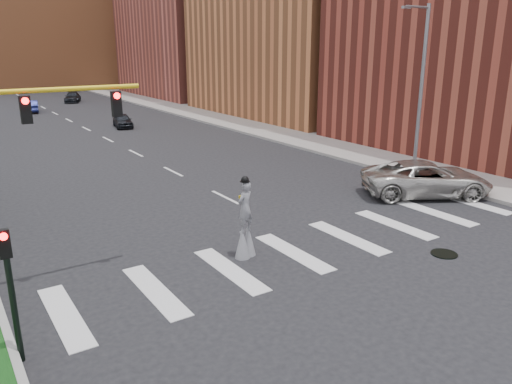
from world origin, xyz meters
name	(u,v)px	position (x,y,z in m)	size (l,w,h in m)	color
ground_plane	(340,254)	(0.00, 0.00, 0.00)	(160.00, 160.00, 0.00)	black
sidewalk_right	(252,126)	(12.50, 25.00, 0.09)	(5.00, 90.00, 0.18)	gray
manhole	(444,254)	(3.00, -2.00, 0.02)	(0.90, 0.90, 0.04)	black
building_far	(196,22)	(22.00, 54.00, 10.00)	(16.00, 22.00, 20.00)	#A34A3C
building_backdrop	(40,31)	(6.00, 78.00, 9.00)	(26.00, 14.00, 18.00)	#BC6A3B
streetlight	(420,85)	(10.90, 6.00, 4.90)	(2.05, 0.20, 9.00)	slate
traffic_signal	(0,155)	(-9.78, 3.00, 4.15)	(5.30, 0.23, 6.20)	black
secondary_signal	(10,284)	(-10.30, -0.50, 1.95)	(0.25, 0.21, 3.23)	black
stilt_performer	(245,225)	(-2.85, 1.67, 1.13)	(0.82, 0.63, 2.85)	#362315
suv_crossing	(427,179)	(8.23, 3.00, 0.84)	(2.77, 6.02, 1.67)	#B5B3AB
car_near	(123,121)	(2.93, 31.02, 0.59)	(1.40, 3.48, 1.19)	black
car_mid	(31,106)	(-1.88, 46.24, 0.64)	(1.35, 3.86, 1.27)	navy
car_far	(73,97)	(4.30, 53.81, 0.61)	(1.70, 4.19, 1.22)	black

